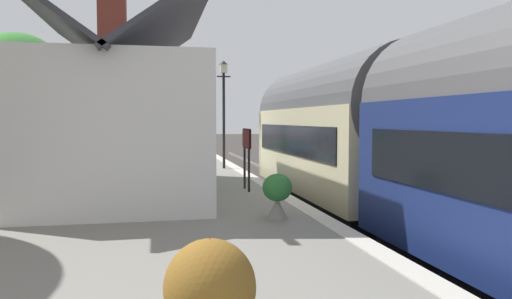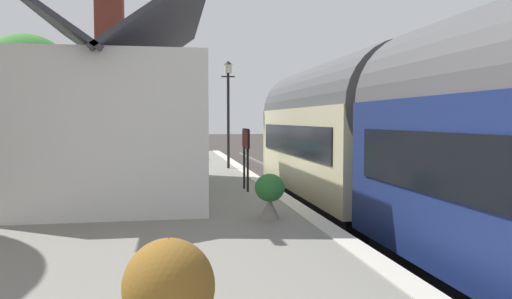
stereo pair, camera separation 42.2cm
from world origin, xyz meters
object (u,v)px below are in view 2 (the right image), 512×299
Objects in this scene: bench_platform_end at (179,151)px; planter_edge_far at (153,157)px; planter_corner_building at (125,153)px; lamp_post_platform at (228,94)px; planter_edge_near at (197,150)px; tree_far_right at (27,74)px; station_building at (120,125)px; planter_by_door at (270,194)px; bench_mid_platform at (179,149)px; station_sign_board at (246,144)px; planter_under_sign at (169,296)px.

bench_platform_end reaches higher than planter_edge_far.
bench_platform_end is 2.40m from planter_corner_building.
planter_edge_near is at bearing 12.04° from lamp_post_platform.
bench_platform_end is at bearing -89.79° from tree_far_right.
station_building is 2.00× the size of lamp_post_platform.
planter_by_door reaches higher than planter_edge_near.
tree_far_right is at bearing 27.46° from station_building.
bench_mid_platform is at bearing -64.88° from planter_corner_building.
bench_mid_platform is at bearing -8.96° from station_building.
station_sign_board is (-10.51, -1.50, 0.71)m from bench_mid_platform.
tree_far_right is (-1.87, 5.99, 3.15)m from bench_mid_platform.
lamp_post_platform is (9.43, -0.35, 2.28)m from planter_by_door.
planter_by_door is at bearing -142.40° from station_building.
station_building reaches higher than planter_edge_near.
planter_edge_near is (2.11, -1.88, 0.17)m from planter_edge_far.
bench_platform_end reaches higher than planter_corner_building.
station_sign_board is at bearing -139.05° from tree_far_right.
tree_far_right reaches higher than lamp_post_platform.
tree_far_right is at bearing 102.38° from planter_edge_near.
planter_corner_building is at bearing 102.79° from planter_edge_near.
planter_by_door is (5.03, -1.78, -0.02)m from planter_under_sign.
bench_mid_platform is 0.23× the size of tree_far_right.
planter_by_door is at bearing -177.58° from planter_edge_near.
bench_mid_platform is 1.46× the size of planter_edge_far.
planter_edge_far is at bearing 121.92° from bench_platform_end.
lamp_post_platform reaches higher than station_sign_board.
planter_corner_building is at bearing 71.48° from bench_platform_end.
station_building is 9.97× the size of planter_edge_near.
station_building is at bearing 176.06° from planter_edge_far.
planter_edge_far is at bearing 51.36° from lamp_post_platform.
planter_edge_near is 0.85× the size of planter_under_sign.
bench_mid_platform is 1.51× the size of planter_under_sign.
station_building reaches higher than station_sign_board.
planter_under_sign is at bearing 176.35° from planter_edge_near.
station_building reaches higher than bench_mid_platform.
station_building is at bearing 37.60° from planter_by_door.
lamp_post_platform is (-2.89, -1.77, 2.26)m from bench_platform_end.
bench_platform_end is at bearing 178.54° from bench_mid_platform.
bench_mid_platform is 2.73m from planter_edge_far.
planter_edge_near is at bearing -29.72° from bench_platform_end.
planter_edge_far is (-0.65, 1.04, -0.21)m from bench_platform_end.
planter_edge_far is at bearing 138.42° from planter_edge_near.
planter_corner_building is at bearing 6.03° from planter_under_sign.
planter_corner_building is 10.19m from station_sign_board.
station_building is 7.93m from planter_edge_far.
bench_platform_end is at bearing 150.28° from planter_edge_near.
bench_platform_end is 8.82m from station_sign_board.
tree_far_right is (0.63, 4.91, 3.36)m from planter_edge_far.
bench_platform_end is at bearing 10.12° from station_sign_board.
planter_edge_far is at bearing 156.51° from bench_mid_platform.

